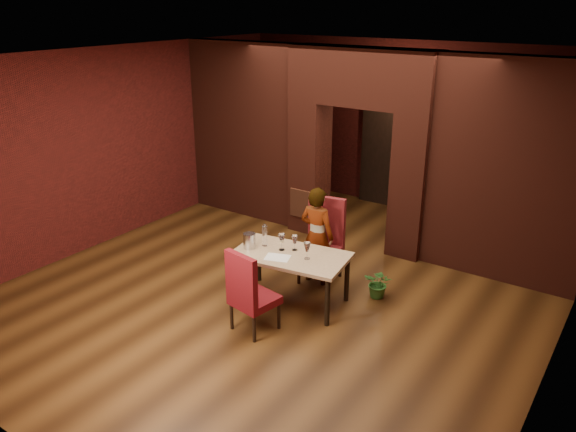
# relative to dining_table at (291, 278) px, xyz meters

# --- Properties ---
(floor) EXTENTS (8.00, 8.00, 0.00)m
(floor) POSITION_rel_dining_table_xyz_m (-0.27, 0.38, -0.36)
(floor) COLOR #4C2E13
(floor) RESTS_ON ground
(ceiling) EXTENTS (7.00, 8.00, 0.04)m
(ceiling) POSITION_rel_dining_table_xyz_m (-0.27, 0.38, 2.84)
(ceiling) COLOR silver
(ceiling) RESTS_ON ground
(wall_back) EXTENTS (7.00, 0.04, 3.20)m
(wall_back) POSITION_rel_dining_table_xyz_m (-0.27, 4.38, 1.24)
(wall_back) COLOR maroon
(wall_back) RESTS_ON ground
(wall_front) EXTENTS (7.00, 0.04, 3.20)m
(wall_front) POSITION_rel_dining_table_xyz_m (-0.27, -3.62, 1.24)
(wall_front) COLOR maroon
(wall_front) RESTS_ON ground
(wall_left) EXTENTS (0.04, 8.00, 3.20)m
(wall_left) POSITION_rel_dining_table_xyz_m (-3.77, 0.38, 1.24)
(wall_left) COLOR maroon
(wall_left) RESTS_ON ground
(wall_right) EXTENTS (0.04, 8.00, 3.20)m
(wall_right) POSITION_rel_dining_table_xyz_m (3.23, 0.38, 1.24)
(wall_right) COLOR maroon
(wall_right) RESTS_ON ground
(pillar_left) EXTENTS (0.55, 0.55, 2.30)m
(pillar_left) POSITION_rel_dining_table_xyz_m (-1.22, 2.38, 0.79)
(pillar_left) COLOR maroon
(pillar_left) RESTS_ON ground
(pillar_right) EXTENTS (0.55, 0.55, 2.30)m
(pillar_right) POSITION_rel_dining_table_xyz_m (0.68, 2.38, 0.79)
(pillar_right) COLOR maroon
(pillar_right) RESTS_ON ground
(lintel) EXTENTS (2.45, 0.55, 0.90)m
(lintel) POSITION_rel_dining_table_xyz_m (-0.27, 2.38, 2.39)
(lintel) COLOR maroon
(lintel) RESTS_ON ground
(wing_wall_left) EXTENTS (2.28, 0.35, 3.20)m
(wing_wall_left) POSITION_rel_dining_table_xyz_m (-2.63, 2.38, 1.24)
(wing_wall_left) COLOR maroon
(wing_wall_left) RESTS_ON ground
(wing_wall_right) EXTENTS (2.28, 0.35, 3.20)m
(wing_wall_right) POSITION_rel_dining_table_xyz_m (2.10, 2.38, 1.24)
(wing_wall_right) COLOR maroon
(wing_wall_right) RESTS_ON ground
(vent_panel) EXTENTS (0.40, 0.03, 0.50)m
(vent_panel) POSITION_rel_dining_table_xyz_m (-1.22, 2.09, 0.19)
(vent_panel) COLOR #974A2C
(vent_panel) RESTS_ON ground
(rear_door) EXTENTS (0.90, 0.08, 2.10)m
(rear_door) POSITION_rel_dining_table_xyz_m (-0.67, 4.32, 0.69)
(rear_door) COLOR black
(rear_door) RESTS_ON ground
(rear_door_frame) EXTENTS (1.02, 0.04, 2.22)m
(rear_door_frame) POSITION_rel_dining_table_xyz_m (-0.67, 4.28, 0.69)
(rear_door_frame) COLOR black
(rear_door_frame) RESTS_ON ground
(dining_table) EXTENTS (1.63, 1.07, 0.71)m
(dining_table) POSITION_rel_dining_table_xyz_m (0.00, 0.00, 0.00)
(dining_table) COLOR tan
(dining_table) RESTS_ON ground
(chair_far) EXTENTS (0.64, 0.64, 1.22)m
(chair_far) POSITION_rel_dining_table_xyz_m (0.01, 0.76, 0.26)
(chair_far) COLOR maroon
(chair_far) RESTS_ON ground
(chair_near) EXTENTS (0.58, 0.58, 1.10)m
(chair_near) POSITION_rel_dining_table_xyz_m (0.02, -0.82, 0.19)
(chair_near) COLOR maroon
(chair_near) RESTS_ON ground
(person_seated) EXTENTS (0.53, 0.35, 1.45)m
(person_seated) POSITION_rel_dining_table_xyz_m (-0.02, 0.70, 0.37)
(person_seated) COLOR silver
(person_seated) RESTS_ON ground
(wine_glass_a) EXTENTS (0.09, 0.09, 0.23)m
(wine_glass_a) POSITION_rel_dining_table_xyz_m (-0.17, 0.04, 0.47)
(wine_glass_a) COLOR silver
(wine_glass_a) RESTS_ON dining_table
(wine_glass_b) EXTENTS (0.09, 0.09, 0.21)m
(wine_glass_b) POSITION_rel_dining_table_xyz_m (-0.03, 0.14, 0.46)
(wine_glass_b) COLOR white
(wine_glass_b) RESTS_ON dining_table
(wine_glass_c) EXTENTS (0.09, 0.09, 0.23)m
(wine_glass_c) POSITION_rel_dining_table_xyz_m (0.26, 0.00, 0.47)
(wine_glass_c) COLOR white
(wine_glass_c) RESTS_ON dining_table
(tasting_sheet) EXTENTS (0.38, 0.33, 0.00)m
(tasting_sheet) POSITION_rel_dining_table_xyz_m (-0.08, -0.19, 0.36)
(tasting_sheet) COLOR white
(tasting_sheet) RESTS_ON dining_table
(wine_bucket) EXTENTS (0.17, 0.17, 0.21)m
(wine_bucket) POSITION_rel_dining_table_xyz_m (-0.57, -0.15, 0.46)
(wine_bucket) COLOR #AFB0B7
(wine_bucket) RESTS_ON dining_table
(water_bottle) EXTENTS (0.07, 0.07, 0.31)m
(water_bottle) POSITION_rel_dining_table_xyz_m (-0.45, 0.03, 0.51)
(water_bottle) COLOR white
(water_bottle) RESTS_ON dining_table
(potted_plant) EXTENTS (0.42, 0.38, 0.43)m
(potted_plant) POSITION_rel_dining_table_xyz_m (0.95, 0.78, -0.14)
(potted_plant) COLOR #2C6825
(potted_plant) RESTS_ON ground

